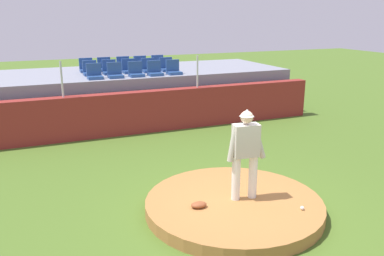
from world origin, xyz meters
The scene contains 24 objects.
ground_plane centered at (0.00, 0.00, 0.00)m, with size 60.00×60.00×0.00m, color #496823.
pitchers_mound centered at (0.00, 0.00, 0.12)m, with size 3.45×3.45×0.24m, color #A76F39.
pitcher centered at (0.21, -0.01, 1.28)m, with size 0.80×0.32×1.79m.
baseball centered at (0.96, -0.86, 0.28)m, with size 0.07×0.07×0.07m, color white.
fielding_glove centered at (-0.76, -0.04, 0.30)m, with size 0.30×0.20×0.11m, color brown.
brick_barrier centered at (0.00, 6.02, 0.67)m, with size 12.31×0.40×1.35m, color maroon.
fence_post_left centered at (-2.51, 6.02, 1.88)m, with size 0.06×0.06×1.07m, color silver.
fence_post_right centered at (1.84, 6.02, 1.88)m, with size 0.06×0.06×1.07m, color silver.
bleacher_platform centered at (0.00, 8.59, 0.84)m, with size 11.91×4.12×1.68m, color gray.
stadium_chair_0 centered at (-1.38, 7.07, 1.83)m, with size 0.48×0.44×0.50m.
stadium_chair_1 centered at (-0.70, 7.06, 1.83)m, with size 0.48×0.44×0.50m.
stadium_chair_2 centered at (0.01, 7.06, 1.83)m, with size 0.48×0.44×0.50m.
stadium_chair_3 centered at (0.68, 7.05, 1.83)m, with size 0.48×0.44×0.50m.
stadium_chair_4 centered at (1.37, 7.07, 1.83)m, with size 0.48×0.44×0.50m.
stadium_chair_5 centered at (-1.37, 7.98, 1.83)m, with size 0.48×0.44×0.50m.
stadium_chair_6 centered at (-0.70, 7.95, 1.83)m, with size 0.48×0.44×0.50m.
stadium_chair_7 centered at (0.01, 7.97, 1.83)m, with size 0.48×0.44×0.50m.
stadium_chair_8 centered at (0.72, 7.93, 1.83)m, with size 0.48×0.44×0.50m.
stadium_chair_9 centered at (1.42, 7.93, 1.83)m, with size 0.48×0.44×0.50m.
stadium_chair_10 centered at (-1.37, 8.86, 1.83)m, with size 0.48×0.44×0.50m.
stadium_chair_11 centered at (-0.70, 8.86, 1.83)m, with size 0.48×0.44×0.50m.
stadium_chair_12 centered at (0.02, 8.86, 1.83)m, with size 0.48×0.44×0.50m.
stadium_chair_13 centered at (0.68, 8.83, 1.83)m, with size 0.48×0.44×0.50m.
stadium_chair_14 centered at (1.40, 8.87, 1.83)m, with size 0.48×0.44×0.50m.
Camera 1 is at (-3.51, -6.27, 3.71)m, focal length 37.60 mm.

